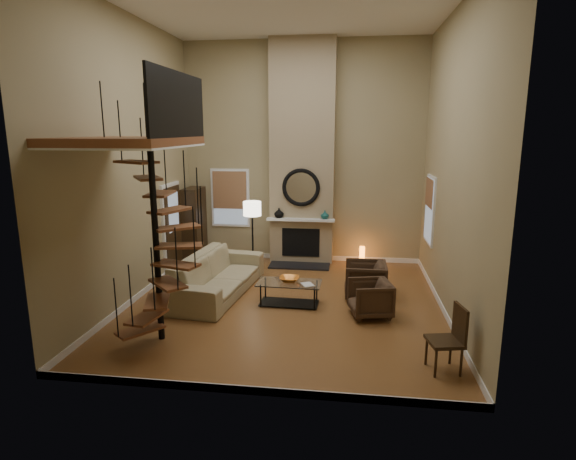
# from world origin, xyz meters

# --- Properties ---
(ground) EXTENTS (6.00, 6.50, 0.01)m
(ground) POSITION_xyz_m (0.00, 0.00, -0.01)
(ground) COLOR #996331
(ground) RESTS_ON ground
(back_wall) EXTENTS (6.00, 0.02, 5.50)m
(back_wall) POSITION_xyz_m (0.00, 3.25, 2.75)
(back_wall) COLOR tan
(back_wall) RESTS_ON ground
(front_wall) EXTENTS (6.00, 0.02, 5.50)m
(front_wall) POSITION_xyz_m (0.00, -3.25, 2.75)
(front_wall) COLOR tan
(front_wall) RESTS_ON ground
(left_wall) EXTENTS (0.02, 6.50, 5.50)m
(left_wall) POSITION_xyz_m (-3.00, 0.00, 2.75)
(left_wall) COLOR tan
(left_wall) RESTS_ON ground
(right_wall) EXTENTS (0.02, 6.50, 5.50)m
(right_wall) POSITION_xyz_m (3.00, 0.00, 2.75)
(right_wall) COLOR tan
(right_wall) RESTS_ON ground
(ceiling) EXTENTS (6.00, 6.50, 0.01)m
(ceiling) POSITION_xyz_m (0.00, 0.00, 5.50)
(ceiling) COLOR silver
(ceiling) RESTS_ON back_wall
(baseboard_back) EXTENTS (6.00, 0.02, 0.12)m
(baseboard_back) POSITION_xyz_m (0.00, 3.24, 0.06)
(baseboard_back) COLOR white
(baseboard_back) RESTS_ON ground
(baseboard_front) EXTENTS (6.00, 0.02, 0.12)m
(baseboard_front) POSITION_xyz_m (0.00, -3.24, 0.06)
(baseboard_front) COLOR white
(baseboard_front) RESTS_ON ground
(baseboard_left) EXTENTS (0.02, 6.50, 0.12)m
(baseboard_left) POSITION_xyz_m (-2.99, 0.00, 0.06)
(baseboard_left) COLOR white
(baseboard_left) RESTS_ON ground
(baseboard_right) EXTENTS (0.02, 6.50, 0.12)m
(baseboard_right) POSITION_xyz_m (2.99, 0.00, 0.06)
(baseboard_right) COLOR white
(baseboard_right) RESTS_ON ground
(chimney_breast) EXTENTS (1.60, 0.38, 5.50)m
(chimney_breast) POSITION_xyz_m (0.00, 3.06, 2.75)
(chimney_breast) COLOR #958161
(chimney_breast) RESTS_ON ground
(hearth) EXTENTS (1.50, 0.60, 0.04)m
(hearth) POSITION_xyz_m (0.00, 2.57, 0.02)
(hearth) COLOR black
(hearth) RESTS_ON ground
(firebox) EXTENTS (0.95, 0.02, 0.72)m
(firebox) POSITION_xyz_m (0.00, 2.86, 0.55)
(firebox) COLOR black
(firebox) RESTS_ON chimney_breast
(mantel) EXTENTS (1.70, 0.18, 0.06)m
(mantel) POSITION_xyz_m (0.00, 2.78, 1.15)
(mantel) COLOR white
(mantel) RESTS_ON chimney_breast
(mirror_frame) EXTENTS (0.94, 0.10, 0.94)m
(mirror_frame) POSITION_xyz_m (0.00, 2.84, 1.95)
(mirror_frame) COLOR black
(mirror_frame) RESTS_ON chimney_breast
(mirror_disc) EXTENTS (0.80, 0.01, 0.80)m
(mirror_disc) POSITION_xyz_m (0.00, 2.85, 1.95)
(mirror_disc) COLOR white
(mirror_disc) RESTS_ON chimney_breast
(vase_left) EXTENTS (0.24, 0.24, 0.25)m
(vase_left) POSITION_xyz_m (-0.55, 2.82, 1.30)
(vase_left) COLOR black
(vase_left) RESTS_ON mantel
(vase_right) EXTENTS (0.20, 0.20, 0.21)m
(vase_right) POSITION_xyz_m (0.60, 2.82, 1.28)
(vase_right) COLOR #17514E
(vase_right) RESTS_ON mantel
(window_back) EXTENTS (1.02, 0.06, 1.52)m
(window_back) POSITION_xyz_m (-1.90, 3.22, 1.62)
(window_back) COLOR white
(window_back) RESTS_ON back_wall
(window_right) EXTENTS (0.06, 1.02, 1.52)m
(window_right) POSITION_xyz_m (2.97, 2.00, 1.63)
(window_right) COLOR white
(window_right) RESTS_ON right_wall
(entry_door) EXTENTS (0.10, 1.05, 2.16)m
(entry_door) POSITION_xyz_m (-2.95, 1.80, 1.05)
(entry_door) COLOR white
(entry_door) RESTS_ON ground
(loft) EXTENTS (1.70, 2.20, 1.09)m
(loft) POSITION_xyz_m (-2.04, -1.80, 3.24)
(loft) COLOR brown
(loft) RESTS_ON left_wall
(spiral_stair) EXTENTS (1.47, 1.47, 4.06)m
(spiral_stair) POSITION_xyz_m (-1.78, -1.79, 1.78)
(spiral_stair) COLOR black
(spiral_stair) RESTS_ON ground
(hutch) EXTENTS (0.40, 0.85, 1.90)m
(hutch) POSITION_xyz_m (-2.74, 2.77, 0.95)
(hutch) COLOR #312010
(hutch) RESTS_ON ground
(sofa) EXTENTS (1.46, 3.03, 0.85)m
(sofa) POSITION_xyz_m (-1.50, 0.43, 0.40)
(sofa) COLOR tan
(sofa) RESTS_ON ground
(armchair_near) EXTENTS (0.84, 0.81, 0.76)m
(armchair_near) POSITION_xyz_m (1.64, 0.61, 0.35)
(armchair_near) COLOR #3E2B1D
(armchair_near) RESTS_ON ground
(armchair_far) EXTENTS (0.86, 0.84, 0.66)m
(armchair_far) POSITION_xyz_m (1.68, -0.42, 0.35)
(armchair_far) COLOR #3E2B1D
(armchair_far) RESTS_ON ground
(coffee_table) EXTENTS (1.26, 0.66, 0.46)m
(coffee_table) POSITION_xyz_m (0.08, -0.01, 0.28)
(coffee_table) COLOR silver
(coffee_table) RESTS_ON ground
(bowl) EXTENTS (0.39, 0.39, 0.10)m
(bowl) POSITION_xyz_m (0.08, 0.04, 0.50)
(bowl) COLOR orange
(bowl) RESTS_ON coffee_table
(book) EXTENTS (0.30, 0.33, 0.03)m
(book) POSITION_xyz_m (0.43, -0.16, 0.46)
(book) COLOR gray
(book) RESTS_ON coffee_table
(floor_lamp) EXTENTS (0.42, 0.42, 1.73)m
(floor_lamp) POSITION_xyz_m (-1.05, 1.94, 1.41)
(floor_lamp) COLOR black
(floor_lamp) RESTS_ON ground
(accent_lamp) EXTENTS (0.13, 0.13, 0.48)m
(accent_lamp) POSITION_xyz_m (1.55, 2.87, 0.25)
(accent_lamp) COLOR orange
(accent_lamp) RESTS_ON ground
(side_chair) EXTENTS (0.53, 0.53, 0.97)m
(side_chair) POSITION_xyz_m (2.66, -2.25, 0.53)
(side_chair) COLOR #312010
(side_chair) RESTS_ON ground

